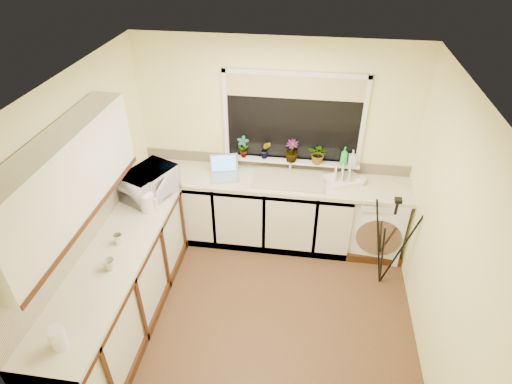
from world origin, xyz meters
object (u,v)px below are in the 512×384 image
object	(u,v)px
plant_b	(265,150)
plant_d	(319,154)
microwave	(150,183)
dish_rack	(343,180)
laptop	(225,171)
glass_jug	(58,338)
plant_a	(243,147)
plant_c	(292,151)
soap_bottle_green	(344,156)
steel_jar	(118,239)
cup_back	(361,181)
soap_bottle_clear	(352,158)
kettle	(147,203)
tripod	(388,243)
washing_machine	(376,219)
cup_left	(109,265)

from	to	relation	value
plant_b	plant_d	distance (m)	0.62
microwave	plant_d	bearing A→B (deg)	-44.90
dish_rack	plant_b	distance (m)	0.97
laptop	glass_jug	world-z (taller)	laptop
plant_a	plant_c	world-z (taller)	plant_c
plant_d	soap_bottle_green	size ratio (longest dim) A/B	1.11
dish_rack	plant_c	distance (m)	0.68
glass_jug	plant_a	size ratio (longest dim) A/B	0.65
plant_c	laptop	bearing A→B (deg)	-165.91
steel_jar	plant_b	xyz separation A→B (m)	(1.20, 1.55, 0.21)
steel_jar	cup_back	bearing A→B (deg)	30.38
soap_bottle_clear	plant_d	bearing A→B (deg)	-178.87
plant_a	plant_b	size ratio (longest dim) A/B	1.19
glass_jug	cup_back	size ratio (longest dim) A/B	1.51
kettle	plant_a	distance (m)	1.31
tripod	plant_c	distance (m)	1.48
washing_machine	soap_bottle_clear	xyz separation A→B (m)	(-0.37, 0.18, 0.71)
plant_c	soap_bottle_clear	xyz separation A→B (m)	(0.70, 0.01, -0.04)
laptop	microwave	size ratio (longest dim) A/B	0.68
soap_bottle_clear	cup_back	size ratio (longest dim) A/B	1.66
steel_jar	cup_back	world-z (taller)	steel_jar
kettle	dish_rack	xyz separation A→B (m)	(2.03, 0.83, -0.07)
glass_jug	soap_bottle_green	xyz separation A→B (m)	(2.08, 2.65, 0.17)
washing_machine	tripod	bearing A→B (deg)	-79.58
laptop	kettle	bearing A→B (deg)	-144.76
microwave	soap_bottle_green	bearing A→B (deg)	-47.51
glass_jug	soap_bottle_clear	size ratio (longest dim) A/B	0.91
plant_a	cup_left	xyz separation A→B (m)	(-0.88, -1.87, -0.23)
kettle	glass_jug	xyz separation A→B (m)	(-0.06, -1.66, -0.01)
tripod	plant_b	size ratio (longest dim) A/B	5.15
laptop	washing_machine	bearing A→B (deg)	-14.63
washing_machine	plant_a	size ratio (longest dim) A/B	3.26
washing_machine	kettle	xyz separation A→B (m)	(-2.48, -0.80, 0.56)
glass_jug	soap_bottle_green	world-z (taller)	soap_bottle_green
glass_jug	steel_jar	size ratio (longest dim) A/B	1.70
dish_rack	kettle	bearing A→B (deg)	178.36
plant_c	soap_bottle_clear	world-z (taller)	plant_c
microwave	plant_b	distance (m)	1.39
dish_rack	tripod	size ratio (longest dim) A/B	0.33
dish_rack	soap_bottle_clear	distance (m)	0.28
washing_machine	steel_jar	xyz separation A→B (m)	(-2.57, -1.34, 0.52)
washing_machine	laptop	xyz separation A→B (m)	(-1.83, -0.01, 0.53)
microwave	plant_a	world-z (taller)	plant_a
microwave	cup_back	world-z (taller)	microwave
plant_a	plant_b	xyz separation A→B (m)	(0.26, 0.01, -0.02)
laptop	soap_bottle_clear	size ratio (longest dim) A/B	2.02
washing_machine	steel_jar	size ratio (longest dim) A/B	8.46
plant_b	glass_jug	bearing A→B (deg)	-113.61
microwave	soap_bottle_green	xyz separation A→B (m)	(2.08, 0.71, 0.10)
steel_jar	cup_left	size ratio (longest dim) A/B	0.94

